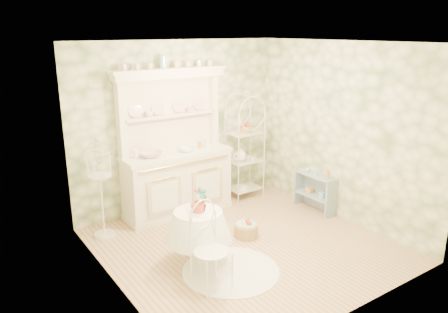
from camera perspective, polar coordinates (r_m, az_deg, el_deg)
floor at (r=6.12m, az=2.70°, el=-11.49°), size 3.60×3.60×0.00m
ceiling at (r=5.42m, az=3.09°, el=14.67°), size 3.60×3.60×0.00m
wall_left at (r=4.79m, az=-14.54°, el=-2.52°), size 3.60×3.60×0.00m
wall_right at (r=6.83m, az=15.02°, el=3.04°), size 3.60×3.60×0.00m
wall_back at (r=7.09m, az=-5.97°, el=3.99°), size 3.60×3.60×0.00m
wall_front at (r=4.40m, az=17.26°, el=-4.46°), size 3.60×3.60×0.00m
kitchen_dresser at (r=6.81m, az=-6.26°, el=1.69°), size 1.87×0.61×2.29m
bakers_rack at (r=7.51m, az=2.72°, el=1.54°), size 0.59×0.43×1.88m
side_shelf at (r=7.25m, az=11.80°, el=-4.66°), size 0.29×0.71×0.60m
round_table at (r=5.51m, az=-3.37°, el=-10.22°), size 0.83×0.83×0.79m
cafe_chair at (r=5.01m, az=-1.67°, el=-12.27°), size 0.47×0.47×0.91m
birdcage_stand at (r=6.32m, az=-15.78°, el=-4.12°), size 0.35×0.35×1.43m
floor_basket at (r=6.31m, az=2.90°, el=-9.45°), size 0.45×0.45×0.23m
lace_rug at (r=5.53m, az=0.90°, el=-14.68°), size 1.37×1.37×0.01m
bowl_floral at (r=6.63m, az=-9.52°, el=0.01°), size 0.42×0.42×0.08m
bowl_white at (r=6.84m, az=-4.92°, el=0.69°), size 0.27×0.27×0.07m
cup_left at (r=6.69m, az=-9.75°, el=5.37°), size 0.13×0.13×0.09m
cup_right at (r=7.00m, az=-4.57°, el=6.04°), size 0.09×0.09×0.08m
potted_geranium at (r=5.32m, az=-2.92°, el=-5.84°), size 0.18×0.14×0.31m
bottle_amber at (r=6.95m, az=13.32°, el=-2.34°), size 0.09×0.09×0.18m
bottle_blue at (r=7.08m, az=12.00°, el=-2.15°), size 0.05×0.05×0.10m
bottle_glass at (r=7.26m, az=10.86°, el=-1.69°), size 0.08×0.08×0.08m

